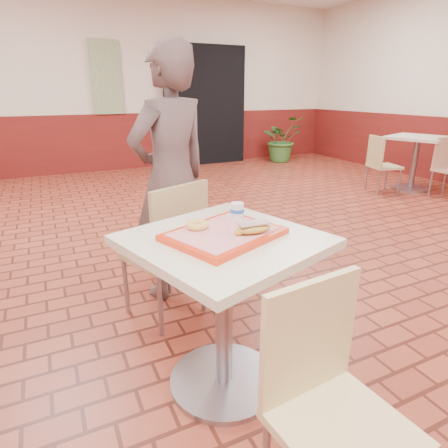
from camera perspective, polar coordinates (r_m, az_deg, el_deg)
name	(u,v)px	position (r m, az deg, el deg)	size (l,w,h in m)	color
room_shell	(322,73)	(2.75, 14.69, 21.40)	(8.01, 10.01, 3.01)	maroon
wainscot_band	(310,216)	(2.89, 13.00, 1.21)	(8.00, 10.00, 1.00)	#601612
corridor_doorway	(205,106)	(7.60, -2.89, 17.45)	(1.60, 0.22, 2.20)	black
promo_poster	(106,78)	(7.16, -17.49, 20.51)	(0.50, 0.03, 1.20)	gray
main_table	(224,289)	(1.73, 0.00, -9.93)	(0.75, 0.75, 0.79)	beige
chair_main_front	(329,397)	(1.36, 15.64, -24.01)	(0.42, 0.42, 0.84)	#E9D08B
chair_main_back	(170,246)	(2.30, -8.23, -3.29)	(0.54, 0.54, 0.89)	tan
customer	(171,178)	(2.53, -8.02, 7.01)	(0.61, 0.40, 1.68)	brown
serving_tray	(224,234)	(1.62, 0.00, -1.53)	(0.46, 0.36, 0.03)	red
ring_donut	(197,225)	(1.64, -4.10, -0.11)	(0.10, 0.10, 0.03)	#E3BA52
long_john_donut	(253,228)	(1.58, 4.38, -0.63)	(0.17, 0.09, 0.05)	gold
paper_cup	(237,211)	(1.75, 2.01, 1.98)	(0.06, 0.06, 0.08)	white
second_table	(416,154)	(6.19, 27.20, 9.47)	(0.73, 0.73, 0.77)	beige
chair_second_left	(381,162)	(5.76, 22.76, 8.74)	(0.46, 0.46, 0.80)	tan
chair_second_front	(448,165)	(5.93, 30.93, 7.77)	(0.40, 0.40, 0.80)	tan
potted_plant	(282,139)	(7.94, 8.77, 12.68)	(0.82, 0.71, 0.91)	#336729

